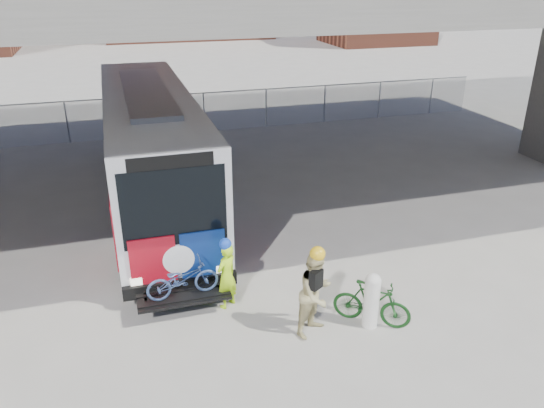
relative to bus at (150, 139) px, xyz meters
name	(u,v)px	position (x,y,z in m)	size (l,w,h in m)	color
ground	(248,254)	(2.00, -4.39, -2.11)	(160.00, 160.00, 0.00)	#9E9991
bus	(150,139)	(0.00, 0.00, 0.00)	(2.67, 12.90, 3.69)	silver
chainlink_fence	(182,103)	(2.00, 7.61, -0.69)	(30.00, 0.06, 30.00)	gray
bollard	(372,298)	(3.71, -8.13, -1.43)	(0.33, 0.33, 1.27)	white
cyclist_hivis	(227,274)	(0.97, -6.54, -1.29)	(0.67, 0.63, 1.70)	#BFFF1A
cyclist_tan	(316,293)	(2.52, -7.97, -1.17)	(1.12, 1.06, 2.00)	tan
bike_parked	(372,303)	(3.76, -8.06, -1.61)	(0.47, 1.66, 1.00)	#143E16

